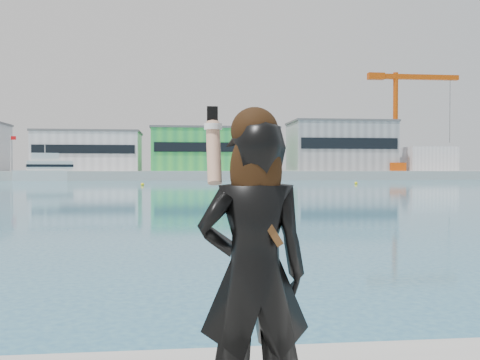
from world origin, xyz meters
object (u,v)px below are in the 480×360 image
object	(u,v)px
motor_yacht	(52,171)
buoy_far	(142,186)
woman	(254,265)
buoy_near	(356,184)
dock_crane	(400,117)

from	to	relation	value
motor_yacht	buoy_far	world-z (taller)	motor_yacht
woman	motor_yacht	bearing A→B (deg)	-78.52
buoy_near	buoy_far	xyz separation A→B (m)	(-33.09, -3.34, 0.00)
buoy_near	woman	bearing A→B (deg)	-109.18
woman	dock_crane	bearing A→B (deg)	-115.52
motor_yacht	buoy_near	size ratio (longest dim) A/B	33.44
buoy_near	woman	xyz separation A→B (m)	(-27.38, -78.69, 1.74)
dock_crane	buoy_far	world-z (taller)	dock_crane
motor_yacht	buoy_far	size ratio (longest dim) A/B	33.44
dock_crane	buoy_near	xyz separation A→B (m)	(-25.95, -43.74, -15.07)
motor_yacht	buoy_near	bearing A→B (deg)	-48.24
buoy_near	buoy_far	world-z (taller)	same
buoy_far	woman	xyz separation A→B (m)	(5.72, -75.36, 1.74)
motor_yacht	dock_crane	bearing A→B (deg)	-9.24
motor_yacht	buoy_near	distance (m)	63.46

